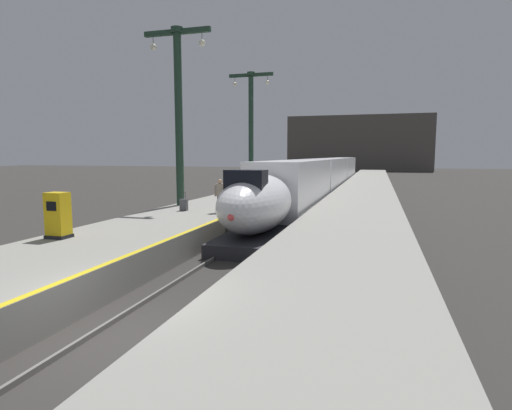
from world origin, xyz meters
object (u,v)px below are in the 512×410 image
highspeed_train_main (325,175)px  passenger_near_edge (220,193)px  rolling_suitcase (184,205)px  station_column_mid (178,101)px  ticket_machine_yellow (58,217)px  station_column_far (251,120)px

highspeed_train_main → passenger_near_edge: size_ratio=33.62×
passenger_near_edge → rolling_suitcase: size_ratio=1.72×
station_column_mid → ticket_machine_yellow: size_ratio=6.22×
station_column_far → ticket_machine_yellow: 24.81m
highspeed_train_main → rolling_suitcase: 22.58m
station_column_far → rolling_suitcase: bearing=-85.5°
rolling_suitcase → ticket_machine_yellow: 7.96m
passenger_near_edge → rolling_suitcase: passenger_near_edge is taller
highspeed_train_main → rolling_suitcase: (-4.60, -22.10, -0.60)m
station_column_mid → highspeed_train_main: bearing=73.5°
highspeed_train_main → station_column_mid: bearing=-106.5°
station_column_mid → rolling_suitcase: (1.30, -2.23, -5.62)m
highspeed_train_main → station_column_far: bearing=-135.7°
passenger_near_edge → highspeed_train_main: bearing=83.5°
highspeed_train_main → station_column_mid: station_column_mid is taller
highspeed_train_main → passenger_near_edge: (-2.53, -22.21, 0.08)m
passenger_near_edge → station_column_mid: bearing=145.2°
station_column_mid → station_column_far: station_column_far is taller
station_column_far → passenger_near_edge: bearing=-78.4°
station_column_far → passenger_near_edge: 17.54m
station_column_mid → rolling_suitcase: 6.19m
ticket_machine_yellow → station_column_far: bearing=90.8°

